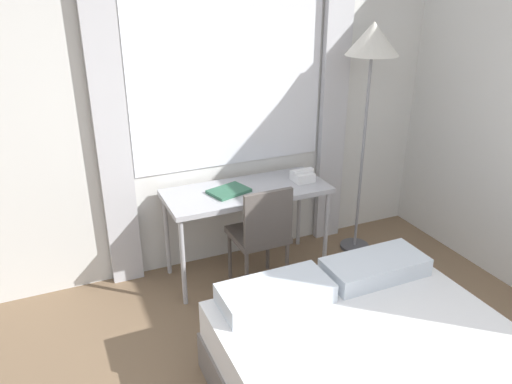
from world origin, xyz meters
TOP-DOWN VIEW (x-y plane):
  - wall_back_with_window at (0.03, 2.66)m, footprint 5.19×0.13m
  - desk at (0.26, 2.31)m, footprint 1.29×0.54m
  - desk_chair at (0.26, 2.03)m, footprint 0.41×0.41m
  - standing_lamp at (1.31, 2.27)m, footprint 0.42×0.42m
  - telephone at (0.74, 2.28)m, footprint 0.18×0.16m
  - book at (0.11, 2.30)m, footprint 0.34×0.29m

SIDE VIEW (x-z plane):
  - desk_chair at x=0.26m, z-range 0.07..0.95m
  - desk at x=0.26m, z-range 0.31..1.06m
  - book at x=0.11m, z-range 0.75..0.77m
  - telephone at x=0.74m, z-range 0.74..0.84m
  - wall_back_with_window at x=0.03m, z-range 0.00..2.70m
  - standing_lamp at x=1.31m, z-range 0.76..2.72m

